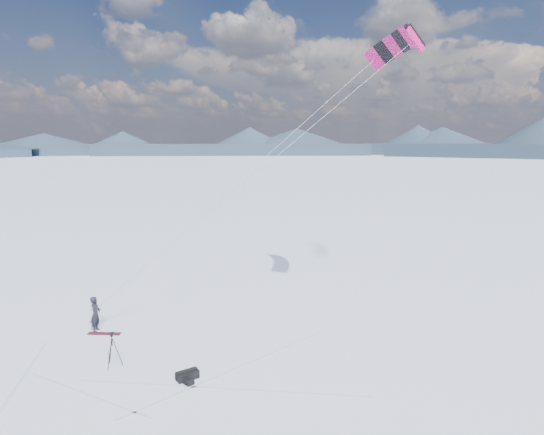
{
  "coord_description": "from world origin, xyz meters",
  "views": [
    {
      "loc": [
        7.49,
        -17.0,
        9.32
      ],
      "look_at": [
        6.85,
        5.51,
        5.56
      ],
      "focal_mm": 30.0,
      "sensor_mm": 36.0,
      "label": 1
    }
  ],
  "objects_px": {
    "snowkiter": "(97,331)",
    "tripod": "(112,345)",
    "snowboard": "(104,334)",
    "gear_bag_b": "(187,380)",
    "gear_bag_a": "(187,375)"
  },
  "relations": [
    {
      "from": "tripod",
      "to": "snowkiter",
      "type": "bearing_deg",
      "value": 107.05
    },
    {
      "from": "snowkiter",
      "to": "snowboard",
      "type": "bearing_deg",
      "value": -126.5
    },
    {
      "from": "tripod",
      "to": "gear_bag_a",
      "type": "height_order",
      "value": "tripod"
    },
    {
      "from": "snowboard",
      "to": "tripod",
      "type": "bearing_deg",
      "value": -61.41
    },
    {
      "from": "snowkiter",
      "to": "gear_bag_a",
      "type": "relative_size",
      "value": 1.87
    },
    {
      "from": "snowboard",
      "to": "snowkiter",
      "type": "bearing_deg",
      "value": 147.37
    },
    {
      "from": "snowkiter",
      "to": "snowboard",
      "type": "distance_m",
      "value": 0.63
    },
    {
      "from": "snowboard",
      "to": "gear_bag_b",
      "type": "height_order",
      "value": "gear_bag_b"
    },
    {
      "from": "gear_bag_a",
      "to": "gear_bag_b",
      "type": "relative_size",
      "value": 1.4
    },
    {
      "from": "snowboard",
      "to": "gear_bag_a",
      "type": "distance_m",
      "value": 6.5
    },
    {
      "from": "gear_bag_b",
      "to": "snowkiter",
      "type": "bearing_deg",
      "value": -177.58
    },
    {
      "from": "snowboard",
      "to": "gear_bag_b",
      "type": "bearing_deg",
      "value": -40.29
    },
    {
      "from": "snowkiter",
      "to": "gear_bag_a",
      "type": "xyz_separation_m",
      "value": [
        5.53,
        -4.49,
        0.17
      ]
    },
    {
      "from": "snowboard",
      "to": "gear_bag_a",
      "type": "xyz_separation_m",
      "value": [
        5.0,
        -4.14,
        0.15
      ]
    },
    {
      "from": "snowkiter",
      "to": "tripod",
      "type": "distance_m",
      "value": 4.28
    }
  ]
}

